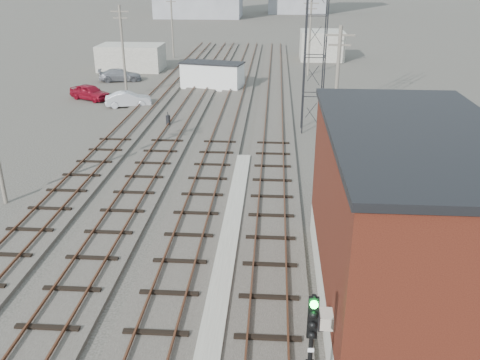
# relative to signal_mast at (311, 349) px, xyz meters

# --- Properties ---
(ground) EXTENTS (320.00, 320.00, 0.00)m
(ground) POSITION_rel_signal_mast_xyz_m (-3.70, 53.82, -2.62)
(ground) COLOR #282621
(ground) RESTS_ON ground
(track_right) EXTENTS (3.20, 90.00, 0.39)m
(track_right) POSITION_rel_signal_mast_xyz_m (-1.20, 32.82, -2.52)
(track_right) COLOR #332D28
(track_right) RESTS_ON ground
(track_mid_right) EXTENTS (3.20, 90.00, 0.39)m
(track_mid_right) POSITION_rel_signal_mast_xyz_m (-5.20, 32.82, -2.52)
(track_mid_right) COLOR #332D28
(track_mid_right) RESTS_ON ground
(track_mid_left) EXTENTS (3.20, 90.00, 0.39)m
(track_mid_left) POSITION_rel_signal_mast_xyz_m (-9.20, 32.82, -2.52)
(track_mid_left) COLOR #332D28
(track_mid_left) RESTS_ON ground
(track_left) EXTENTS (3.20, 90.00, 0.39)m
(track_left) POSITION_rel_signal_mast_xyz_m (-13.20, 32.82, -2.52)
(track_left) COLOR #332D28
(track_left) RESTS_ON ground
(platform_curb) EXTENTS (0.90, 28.00, 0.26)m
(platform_curb) POSITION_rel_signal_mast_xyz_m (-3.20, 7.82, -2.49)
(platform_curb) COLOR gray
(platform_curb) RESTS_ON ground
(brick_building) EXTENTS (6.54, 12.20, 7.22)m
(brick_building) POSITION_rel_signal_mast_xyz_m (3.80, 5.81, 1.01)
(brick_building) COLOR gray
(brick_building) RESTS_ON ground
(lattice_tower) EXTENTS (1.60, 1.60, 15.00)m
(lattice_tower) POSITION_rel_signal_mast_xyz_m (1.80, 28.82, 4.88)
(lattice_tower) COLOR black
(lattice_tower) RESTS_ON ground
(utility_pole_left_b) EXTENTS (1.80, 0.24, 9.00)m
(utility_pole_left_b) POSITION_rel_signal_mast_xyz_m (-16.20, 38.82, 2.18)
(utility_pole_left_b) COLOR #595147
(utility_pole_left_b) RESTS_ON ground
(utility_pole_left_c) EXTENTS (1.80, 0.24, 9.00)m
(utility_pole_left_c) POSITION_rel_signal_mast_xyz_m (-16.20, 63.82, 2.18)
(utility_pole_left_c) COLOR #595147
(utility_pole_left_c) RESTS_ON ground
(utility_pole_right_a) EXTENTS (1.80, 0.24, 9.00)m
(utility_pole_right_a) POSITION_rel_signal_mast_xyz_m (2.80, 21.82, 2.18)
(utility_pole_right_a) COLOR #595147
(utility_pole_right_a) RESTS_ON ground
(utility_pole_right_b) EXTENTS (1.80, 0.24, 9.00)m
(utility_pole_right_b) POSITION_rel_signal_mast_xyz_m (2.80, 51.82, 2.18)
(utility_pole_right_b) COLOR #595147
(utility_pole_right_b) RESTS_ON ground
(shed_left) EXTENTS (8.00, 5.00, 3.20)m
(shed_left) POSITION_rel_signal_mast_xyz_m (-19.70, 53.82, -1.02)
(shed_left) COLOR gray
(shed_left) RESTS_ON ground
(shed_right) EXTENTS (6.00, 6.00, 4.00)m
(shed_right) POSITION_rel_signal_mast_xyz_m (5.30, 63.82, -0.62)
(shed_right) COLOR gray
(shed_right) RESTS_ON ground
(signal_mast) EXTENTS (0.40, 0.42, 4.38)m
(signal_mast) POSITION_rel_signal_mast_xyz_m (0.00, 0.00, 0.00)
(signal_mast) COLOR gray
(signal_mast) RESTS_ON ground
(switch_stand) EXTENTS (0.35, 0.35, 1.17)m
(switch_stand) POSITION_rel_signal_mast_xyz_m (-9.97, 29.08, -2.07)
(switch_stand) COLOR black
(switch_stand) RESTS_ON ground
(site_trailer) EXTENTS (7.21, 4.36, 2.83)m
(site_trailer) POSITION_rel_signal_mast_xyz_m (-8.05, 43.95, -1.19)
(site_trailer) COLOR silver
(site_trailer) RESTS_ON ground
(car_red) EXTENTS (4.78, 3.68, 1.52)m
(car_red) POSITION_rel_signal_mast_xyz_m (-19.67, 37.86, -1.86)
(car_red) COLOR maroon
(car_red) RESTS_ON ground
(car_silver) EXTENTS (4.51, 2.58, 1.41)m
(car_silver) POSITION_rel_signal_mast_xyz_m (-15.08, 35.44, -1.92)
(car_silver) COLOR #B7B9BF
(car_silver) RESTS_ON ground
(car_grey) EXTENTS (5.20, 3.06, 1.41)m
(car_grey) POSITION_rel_signal_mast_xyz_m (-19.23, 46.89, -1.91)
(car_grey) COLOR slate
(car_grey) RESTS_ON ground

